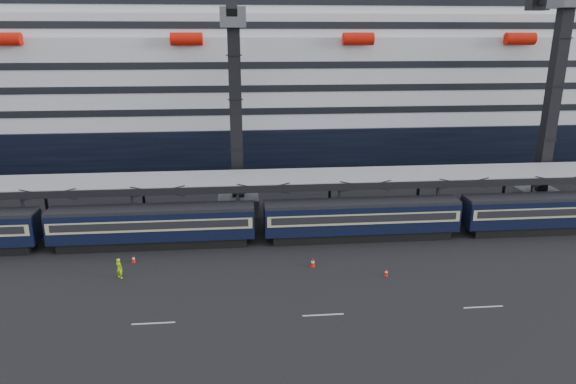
% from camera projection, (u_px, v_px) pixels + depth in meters
% --- Properties ---
extents(ground, '(260.00, 260.00, 0.00)m').
position_uv_depth(ground, '(484.00, 281.00, 41.95)').
color(ground, black).
rests_on(ground, ground).
extents(train, '(133.05, 3.00, 4.05)m').
position_uv_depth(train, '(395.00, 217.00, 50.41)').
color(train, black).
rests_on(train, ground).
extents(canopy, '(130.00, 6.25, 5.53)m').
position_uv_depth(canopy, '(429.00, 175.00, 53.74)').
color(canopy, gray).
rests_on(canopy, ground).
extents(cruise_ship, '(214.09, 28.84, 34.00)m').
position_uv_depth(cruise_ship, '(355.00, 80.00, 82.01)').
color(cruise_ship, black).
rests_on(cruise_ship, ground).
extents(crane_dark_near, '(4.50, 17.75, 35.08)m').
position_uv_depth(crane_dark_near, '(236.00, 107.00, 54.36)').
color(crane_dark_near, '#4A4D51').
rests_on(crane_dark_near, ground).
extents(crane_dark_mid, '(4.50, 18.24, 39.64)m').
position_uv_depth(crane_dark_mid, '(556.00, 92.00, 56.12)').
color(crane_dark_mid, '#4A4D51').
rests_on(crane_dark_mid, ground).
extents(worker, '(0.76, 0.70, 1.74)m').
position_uv_depth(worker, '(119.00, 268.00, 42.28)').
color(worker, '#B1F40C').
rests_on(worker, ground).
extents(traffic_cone_b, '(0.35, 0.35, 0.69)m').
position_uv_depth(traffic_cone_b, '(133.00, 259.00, 45.35)').
color(traffic_cone_b, red).
rests_on(traffic_cone_b, ground).
extents(traffic_cone_c, '(0.41, 0.41, 0.82)m').
position_uv_depth(traffic_cone_c, '(313.00, 262.00, 44.50)').
color(traffic_cone_c, red).
rests_on(traffic_cone_c, ground).
extents(traffic_cone_d, '(0.33, 0.33, 0.67)m').
position_uv_depth(traffic_cone_d, '(386.00, 272.00, 42.79)').
color(traffic_cone_d, red).
rests_on(traffic_cone_d, ground).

